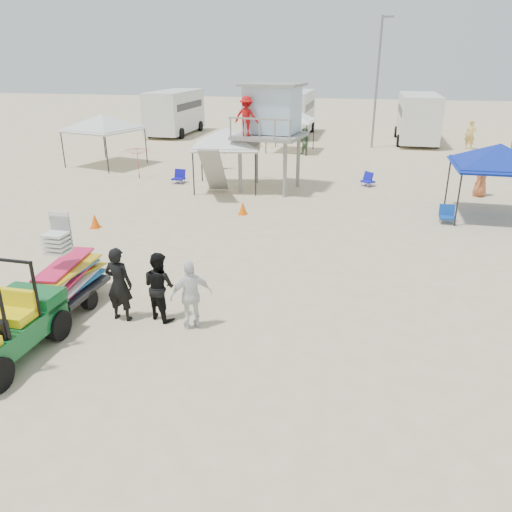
% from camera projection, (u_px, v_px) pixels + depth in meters
% --- Properties ---
extents(ground, '(140.00, 140.00, 0.00)m').
position_uv_depth(ground, '(195.00, 375.00, 9.42)').
color(ground, beige).
rests_on(ground, ground).
extents(surf_trailer, '(1.25, 2.27, 2.07)m').
position_uv_depth(surf_trailer, '(66.00, 274.00, 11.72)').
color(surf_trailer, black).
rests_on(surf_trailer, ground).
extents(man_left, '(0.66, 0.45, 1.75)m').
position_uv_depth(man_left, '(119.00, 284.00, 11.13)').
color(man_left, black).
rests_on(man_left, ground).
extents(man_mid, '(0.96, 0.88, 1.60)m').
position_uv_depth(man_mid, '(159.00, 286.00, 11.21)').
color(man_mid, black).
rests_on(man_mid, ground).
extents(man_right, '(0.98, 0.81, 1.57)m').
position_uv_depth(man_right, '(191.00, 295.00, 10.82)').
color(man_right, white).
rests_on(man_right, ground).
extents(lifeguard_tower, '(3.14, 3.14, 4.46)m').
position_uv_depth(lifeguard_tower, '(269.00, 114.00, 21.61)').
color(lifeguard_tower, gray).
rests_on(lifeguard_tower, ground).
extents(canopy_blue, '(2.96, 2.96, 3.14)m').
position_uv_depth(canopy_blue, '(500.00, 148.00, 17.80)').
color(canopy_blue, black).
rests_on(canopy_blue, ground).
extents(canopy_white_a, '(3.32, 3.32, 3.11)m').
position_uv_depth(canopy_white_a, '(226.00, 131.00, 22.02)').
color(canopy_white_a, black).
rests_on(canopy_white_a, ground).
extents(canopy_white_b, '(4.00, 4.00, 3.17)m').
position_uv_depth(canopy_white_b, '(102.00, 117.00, 26.84)').
color(canopy_white_b, black).
rests_on(canopy_white_b, ground).
extents(canopy_white_c, '(2.85, 2.85, 3.09)m').
position_uv_depth(canopy_white_c, '(291.00, 110.00, 31.03)').
color(canopy_white_c, black).
rests_on(canopy_white_c, ground).
extents(umbrella_a, '(2.09, 2.11, 1.57)m').
position_uv_depth(umbrella_a, '(138.00, 163.00, 24.42)').
color(umbrella_a, red).
rests_on(umbrella_a, ground).
extents(umbrella_b, '(2.43, 2.46, 1.91)m').
position_uv_depth(umbrella_b, '(256.00, 159.00, 24.38)').
color(umbrella_b, yellow).
rests_on(umbrella_b, ground).
extents(cone_near, '(0.34, 0.34, 0.50)m').
position_uv_depth(cone_near, '(243.00, 208.00, 19.00)').
color(cone_near, '#FF6208').
rests_on(cone_near, ground).
extents(cone_far, '(0.34, 0.34, 0.50)m').
position_uv_depth(cone_far, '(95.00, 221.00, 17.49)').
color(cone_far, '#FF5808').
rests_on(cone_far, ground).
extents(beach_chair_a, '(0.59, 0.64, 0.64)m').
position_uv_depth(beach_chair_a, '(179.00, 176.00, 23.78)').
color(beach_chair_a, '#100D95').
rests_on(beach_chair_a, ground).
extents(beach_chair_b, '(0.55, 0.58, 0.64)m').
position_uv_depth(beach_chair_b, '(447.00, 214.00, 18.05)').
color(beach_chair_b, '#0E3D9B').
rests_on(beach_chair_b, ground).
extents(beach_chair_c, '(0.73, 0.86, 0.64)m').
position_uv_depth(beach_chair_c, '(368.00, 179.00, 23.27)').
color(beach_chair_c, '#1012B8').
rests_on(beach_chair_c, ground).
extents(rv_far_left, '(2.64, 6.80, 3.25)m').
position_uv_depth(rv_far_left, '(175.00, 110.00, 38.39)').
color(rv_far_left, silver).
rests_on(rv_far_left, ground).
extents(rv_mid_left, '(2.65, 6.50, 3.25)m').
position_uv_depth(rv_mid_left, '(293.00, 111.00, 37.91)').
color(rv_mid_left, silver).
rests_on(rv_mid_left, ground).
extents(rv_mid_right, '(2.64, 7.00, 3.25)m').
position_uv_depth(rv_mid_right, '(418.00, 116.00, 34.72)').
color(rv_mid_right, silver).
rests_on(rv_mid_right, ground).
extents(light_pole_left, '(0.14, 0.14, 8.00)m').
position_uv_depth(light_pole_left, '(377.00, 84.00, 31.80)').
color(light_pole_left, slate).
rests_on(light_pole_left, ground).
extents(distant_beachgoers, '(15.53, 13.40, 1.84)m').
position_uv_depth(distant_beachgoers, '(339.00, 151.00, 27.06)').
color(distant_beachgoers, '#DCB652').
rests_on(distant_beachgoers, ground).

